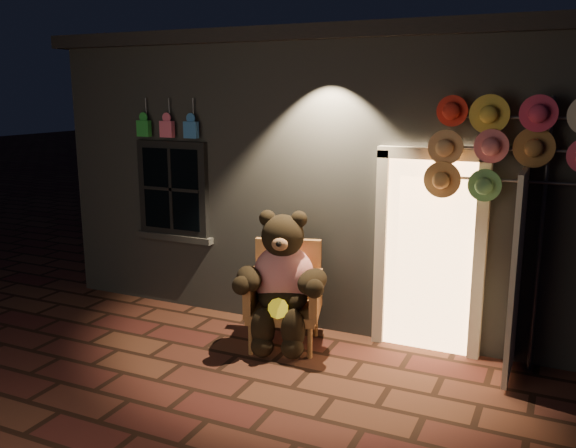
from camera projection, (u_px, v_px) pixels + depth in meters
The scene contains 5 objects.
ground at pixel (253, 379), 5.95m from camera, with size 60.00×60.00×0.00m, color #502D1E.
shop_building at pixel (377, 161), 9.11m from camera, with size 7.30×5.95×3.51m.
wicker_armchair at pixel (285, 294), 6.73m from camera, with size 0.93×0.89×1.13m.
teddy_bear at pixel (282, 280), 6.55m from camera, with size 1.04×0.95×1.49m.
hat_rack at pixel (504, 146), 5.77m from camera, with size 1.55×0.22×2.73m.
Camera 1 is at (2.61, -4.84, 2.75)m, focal length 38.00 mm.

